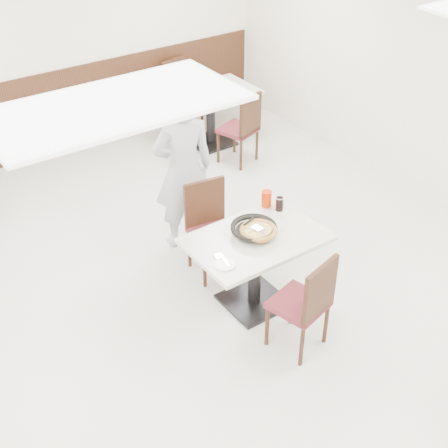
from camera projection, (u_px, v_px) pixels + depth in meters
floor at (211, 283)px, 6.13m from camera, size 7.00×7.00×0.00m
wall_back at (52, 47)px, 7.71m from camera, size 6.00×0.04×2.80m
wall_right at (439, 82)px, 6.76m from camera, size 0.04×7.00×2.80m
wainscot_back at (63, 111)px, 8.18m from camera, size 5.90×0.03×1.10m
fluo_panel_a at (114, 106)px, 2.84m from camera, size 1.20×0.60×0.02m
main_table at (255, 271)px, 5.69m from camera, size 1.22×0.83×0.75m
chair_near at (299, 302)px, 5.19m from camera, size 0.51×0.51×0.95m
chair_far at (213, 232)px, 6.02m from camera, size 0.48×0.48×0.95m
trivet at (254, 234)px, 5.49m from camera, size 0.13×0.13×0.04m
pizza_pan at (254, 230)px, 5.49m from camera, size 0.32×0.32×0.01m
pizza at (258, 232)px, 5.44m from camera, size 0.32×0.32×0.02m
pizza_server at (257, 228)px, 5.44m from camera, size 0.08×0.10×0.00m
napkin at (221, 264)px, 5.16m from camera, size 0.18×0.18×0.00m
side_plate at (225, 264)px, 5.15m from camera, size 0.19×0.19×0.01m
fork at (225, 260)px, 5.18m from camera, size 0.06×0.18×0.00m
cola_glass at (279, 204)px, 5.81m from camera, size 0.07×0.07×0.13m
red_cup at (266, 199)px, 5.85m from camera, size 0.10×0.10×0.16m
diner_person at (183, 170)px, 6.22m from camera, size 0.71×0.55×1.75m
bg_table_right at (211, 118)px, 8.41m from camera, size 1.23×0.84×0.75m
bg_chair_right_near at (238, 128)px, 7.93m from camera, size 0.53×0.53×0.95m
bg_chair_right_far at (184, 94)px, 8.82m from camera, size 0.50×0.50×0.95m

